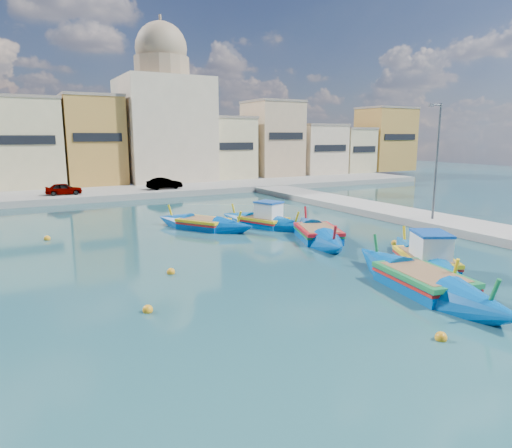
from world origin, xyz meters
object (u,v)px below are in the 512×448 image
object	(u,v)px
quay_street_lamp	(436,161)
luzzu_blue_cabin	(264,222)
luzzu_blue_south	(423,283)
luzzu_turquoise_cabin	(426,262)
luzzu_green	(203,225)
luzzu_cyan_mid	(318,235)
church_block	(164,115)

from	to	relation	value
quay_street_lamp	luzzu_blue_cabin	size ratio (longest dim) A/B	1.05
quay_street_lamp	luzzu_blue_south	world-z (taller)	quay_street_lamp
quay_street_lamp	luzzu_blue_cabin	world-z (taller)	quay_street_lamp
luzzu_turquoise_cabin	luzzu_green	size ratio (longest dim) A/B	1.14
luzzu_cyan_mid	luzzu_blue_cabin	bearing A→B (deg)	99.80
church_block	luzzu_blue_south	xyz separation A→B (m)	(-3.35, -42.82, -8.12)
luzzu_blue_cabin	luzzu_cyan_mid	distance (m)	4.96
luzzu_green	luzzu_blue_south	xyz separation A→B (m)	(2.99, -15.29, 0.03)
luzzu_cyan_mid	luzzu_green	size ratio (longest dim) A/B	1.19
luzzu_blue_cabin	luzzu_cyan_mid	xyz separation A→B (m)	(0.84, -4.89, -0.05)
luzzu_cyan_mid	church_block	bearing A→B (deg)	87.14
quay_street_lamp	luzzu_turquoise_cabin	xyz separation A→B (m)	(-8.39, -6.83, -4.00)
church_block	luzzu_green	size ratio (longest dim) A/B	2.55
church_block	luzzu_blue_south	distance (m)	43.72
luzzu_blue_cabin	luzzu_turquoise_cabin	bearing A→B (deg)	-82.55
luzzu_blue_cabin	luzzu_cyan_mid	bearing A→B (deg)	-80.20
church_block	luzzu_cyan_mid	size ratio (longest dim) A/B	2.14
church_block	luzzu_blue_cabin	distance (m)	29.99
church_block	luzzu_blue_cabin	size ratio (longest dim) A/B	2.51
luzzu_turquoise_cabin	luzzu_green	distance (m)	14.36
luzzu_turquoise_cabin	luzzu_green	bearing A→B (deg)	112.08
luzzu_green	luzzu_blue_cabin	bearing A→B (deg)	-17.96
church_block	quay_street_lamp	world-z (taller)	church_block
quay_street_lamp	luzzu_blue_south	bearing A→B (deg)	-140.74
quay_street_lamp	church_block	bearing A→B (deg)	102.35
quay_street_lamp	luzzu_green	size ratio (longest dim) A/B	1.07
quay_street_lamp	luzzu_blue_south	xyz separation A→B (m)	(-10.80, -8.82, -4.05)
luzzu_blue_south	luzzu_turquoise_cabin	bearing A→B (deg)	39.62
luzzu_green	luzzu_blue_south	size ratio (longest dim) A/B	0.77
luzzu_cyan_mid	luzzu_blue_south	bearing A→B (deg)	-100.34
church_block	luzzu_cyan_mid	xyz separation A→B (m)	(-1.68, -33.66, -8.13)
church_block	luzzu_blue_cabin	world-z (taller)	church_block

